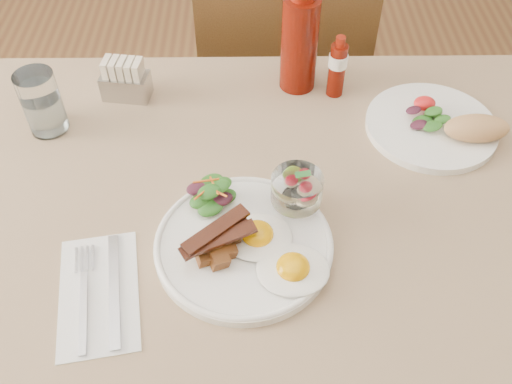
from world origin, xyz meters
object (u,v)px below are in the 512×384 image
object	(u,v)px
water_glass	(43,106)
second_plate	(442,126)
main_plate	(244,245)
sugar_caddy	(125,81)
ketchup_bottle	(300,42)
fruit_cup	(297,189)
table	(299,243)
chair_far	(281,79)
hot_sauce_bottle	(337,67)

from	to	relation	value
water_glass	second_plate	bearing A→B (deg)	-1.60
main_plate	sugar_caddy	size ratio (longest dim) A/B	2.83
main_plate	ketchup_bottle	world-z (taller)	ketchup_bottle
fruit_cup	sugar_caddy	xyz separation A→B (m)	(-0.32, 0.31, -0.03)
second_plate	water_glass	distance (m)	0.74
table	main_plate	size ratio (longest dim) A/B	4.75
chair_far	ketchup_bottle	size ratio (longest dim) A/B	4.31
main_plate	hot_sauce_bottle	bearing A→B (deg)	64.81
ketchup_bottle	hot_sauce_bottle	xyz separation A→B (m)	(0.07, -0.03, -0.04)
ketchup_bottle	chair_far	bearing A→B (deg)	92.12
fruit_cup	main_plate	bearing A→B (deg)	-140.67
main_plate	hot_sauce_bottle	size ratio (longest dim) A/B	2.14
table	fruit_cup	xyz separation A→B (m)	(-0.01, -0.01, 0.15)
chair_far	water_glass	size ratio (longest dim) A/B	7.58
second_plate	water_glass	xyz separation A→B (m)	(-0.74, 0.02, 0.04)
main_plate	water_glass	size ratio (longest dim) A/B	2.28
water_glass	sugar_caddy	bearing A→B (deg)	34.95
fruit_cup	second_plate	distance (m)	0.35
hot_sauce_bottle	ketchup_bottle	bearing A→B (deg)	158.50
table	main_plate	distance (m)	0.16
ketchup_bottle	main_plate	bearing A→B (deg)	-104.56
table	hot_sauce_bottle	xyz separation A→B (m)	(0.09, 0.31, 0.15)
table	ketchup_bottle	world-z (taller)	ketchup_bottle
chair_far	main_plate	size ratio (longest dim) A/B	3.32
hot_sauce_bottle	sugar_caddy	distance (m)	0.42
sugar_caddy	fruit_cup	bearing A→B (deg)	-36.31
hot_sauce_bottle	table	bearing A→B (deg)	-105.39
chair_far	second_plate	size ratio (longest dim) A/B	3.67
ketchup_bottle	water_glass	distance (m)	0.50
main_plate	second_plate	size ratio (longest dim) A/B	1.11
sugar_caddy	water_glass	xyz separation A→B (m)	(-0.14, -0.09, 0.02)
chair_far	sugar_caddy	xyz separation A→B (m)	(-0.33, -0.36, 0.26)
second_plate	hot_sauce_bottle	size ratio (longest dim) A/B	1.93
hot_sauce_bottle	water_glass	bearing A→B (deg)	-169.80
table	main_plate	xyz separation A→B (m)	(-0.10, -0.08, 0.10)
chair_far	second_plate	world-z (taller)	chair_far
chair_far	hot_sauce_bottle	bearing A→B (deg)	-76.24
water_glass	fruit_cup	bearing A→B (deg)	-25.74
fruit_cup	water_glass	bearing A→B (deg)	154.26
main_plate	ketchup_bottle	distance (m)	0.44
chair_far	fruit_cup	size ratio (longest dim) A/B	11.11
fruit_cup	second_plate	size ratio (longest dim) A/B	0.33
fruit_cup	ketchup_bottle	distance (m)	0.35
table	chair_far	size ratio (longest dim) A/B	1.43
table	hot_sauce_bottle	world-z (taller)	hot_sauce_bottle
second_plate	sugar_caddy	distance (m)	0.62
table	water_glass	bearing A→B (deg)	155.42
second_plate	water_glass	size ratio (longest dim) A/B	2.07
table	sugar_caddy	xyz separation A→B (m)	(-0.33, 0.31, 0.13)
water_glass	chair_far	bearing A→B (deg)	44.03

